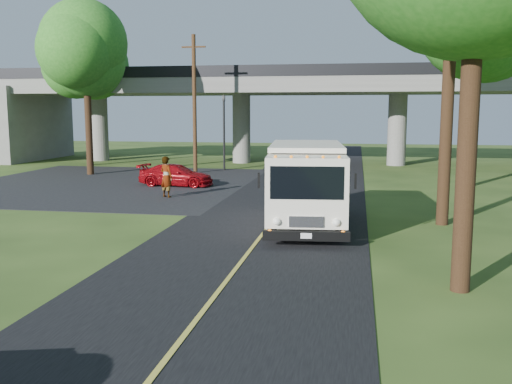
% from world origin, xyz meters
% --- Properties ---
extents(ground, '(120.00, 120.00, 0.00)m').
position_xyz_m(ground, '(0.00, 0.00, 0.00)').
color(ground, '#2C4418').
rests_on(ground, ground).
extents(road, '(7.00, 90.00, 0.02)m').
position_xyz_m(road, '(0.00, 10.00, 0.01)').
color(road, black).
rests_on(road, ground).
extents(parking_lot, '(16.00, 18.00, 0.01)m').
position_xyz_m(parking_lot, '(-11.00, 18.00, 0.01)').
color(parking_lot, black).
rests_on(parking_lot, ground).
extents(lane_line, '(0.12, 90.00, 0.01)m').
position_xyz_m(lane_line, '(0.00, 10.00, 0.03)').
color(lane_line, gold).
rests_on(lane_line, road).
extents(overpass, '(54.00, 10.00, 7.30)m').
position_xyz_m(overpass, '(0.00, 32.00, 4.56)').
color(overpass, slate).
rests_on(overpass, ground).
extents(traffic_signal, '(0.18, 0.22, 5.20)m').
position_xyz_m(traffic_signal, '(-6.00, 26.00, 3.20)').
color(traffic_signal, black).
rests_on(traffic_signal, ground).
extents(utility_pole, '(1.60, 0.26, 9.00)m').
position_xyz_m(utility_pole, '(-7.50, 24.00, 4.59)').
color(utility_pole, '#472D19').
rests_on(utility_pole, ground).
extents(tree_right_far, '(5.77, 5.67, 10.99)m').
position_xyz_m(tree_right_far, '(9.21, 19.84, 8.30)').
color(tree_right_far, '#382314').
rests_on(tree_right_far, ground).
extents(tree_left_lot, '(5.60, 5.50, 10.50)m').
position_xyz_m(tree_left_lot, '(-13.79, 21.84, 7.90)').
color(tree_left_lot, '#382314').
rests_on(tree_left_lot, ground).
extents(tree_left_far, '(5.26, 5.16, 9.89)m').
position_xyz_m(tree_left_far, '(-16.79, 27.84, 7.45)').
color(tree_left_far, '#382314').
rests_on(tree_left_far, ground).
extents(step_van, '(3.24, 7.24, 2.95)m').
position_xyz_m(step_van, '(1.29, 7.83, 1.60)').
color(step_van, silver).
rests_on(step_van, ground).
extents(red_sedan, '(4.23, 1.95, 1.20)m').
position_xyz_m(red_sedan, '(-6.76, 17.62, 0.60)').
color(red_sedan, maroon).
rests_on(red_sedan, ground).
extents(pedestrian, '(0.86, 0.76, 1.98)m').
position_xyz_m(pedestrian, '(-5.89, 13.47, 0.99)').
color(pedestrian, gray).
rests_on(pedestrian, ground).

